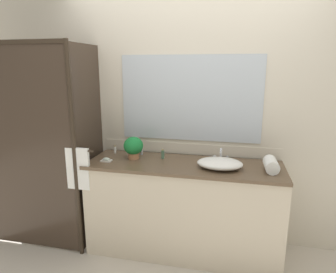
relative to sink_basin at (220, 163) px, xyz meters
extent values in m
plane|color=beige|center=(-0.33, 0.05, -0.94)|extent=(8.00, 8.00, 0.00)
cube|color=beige|center=(-0.33, 0.40, 0.36)|extent=(4.40, 0.05, 2.60)
cube|color=beige|center=(-0.33, 0.37, 0.01)|extent=(1.80, 0.01, 0.11)
cube|color=silver|center=(-0.33, 0.37, 0.52)|extent=(1.39, 0.01, 0.84)
cube|color=beige|center=(-0.33, 0.06, -0.51)|extent=(1.80, 0.56, 0.87)
cube|color=brown|center=(-0.33, 0.05, -0.06)|extent=(1.80, 0.58, 0.03)
cylinder|color=#2D2319|center=(-1.28, -0.22, 0.06)|extent=(0.04, 0.04, 2.00)
cube|color=#2D2319|center=(-1.78, -0.22, 1.04)|extent=(1.00, 0.04, 0.04)
cube|color=#382B21|center=(-1.78, -0.22, 0.06)|extent=(0.96, 0.01, 1.96)
cube|color=#382B21|center=(-1.28, 0.07, 0.06)|extent=(0.01, 0.57, 1.96)
cylinder|color=#2D2319|center=(-1.26, -0.21, 0.10)|extent=(0.32, 0.02, 0.02)
cube|color=white|center=(-1.26, -0.21, -0.08)|extent=(0.22, 0.04, 0.39)
ellipsoid|color=white|center=(0.00, 0.00, 0.00)|extent=(0.40, 0.29, 0.09)
cube|color=silver|center=(0.00, 0.19, -0.04)|extent=(0.17, 0.04, 0.02)
cylinder|color=silver|center=(0.00, 0.19, 0.03)|extent=(0.02, 0.02, 0.11)
cylinder|color=silver|center=(0.00, 0.13, 0.08)|extent=(0.02, 0.11, 0.02)
cylinder|color=silver|center=(-0.06, 0.19, -0.01)|extent=(0.02, 0.02, 0.04)
cylinder|color=silver|center=(0.06, 0.19, -0.01)|extent=(0.02, 0.02, 0.04)
cylinder|color=#B77A51|center=(-0.83, 0.10, -0.02)|extent=(0.11, 0.11, 0.05)
ellipsoid|color=#1C7C37|center=(-0.83, 0.10, 0.08)|extent=(0.19, 0.19, 0.17)
cube|color=silver|center=(-1.06, -0.04, -0.04)|extent=(0.10, 0.07, 0.01)
ellipsoid|color=silver|center=(-1.06, -0.04, -0.02)|extent=(0.07, 0.04, 0.02)
cylinder|color=silver|center=(-0.80, 0.25, 0.00)|extent=(0.02, 0.02, 0.08)
cylinder|color=black|center=(-0.80, 0.25, 0.04)|extent=(0.02, 0.02, 0.02)
cylinder|color=white|center=(-1.08, 0.24, -0.01)|extent=(0.02, 0.02, 0.07)
cylinder|color=#9E895B|center=(-1.08, 0.24, 0.03)|extent=(0.02, 0.02, 0.01)
cylinder|color=#4C7056|center=(-0.56, 0.16, 0.00)|extent=(0.03, 0.03, 0.08)
cylinder|color=#9E895B|center=(-0.56, 0.16, 0.04)|extent=(0.02, 0.02, 0.01)
cylinder|color=white|center=(0.43, 0.02, 0.01)|extent=(0.12, 0.23, 0.12)
camera|label=1|loc=(0.10, -2.51, 0.83)|focal=31.56mm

